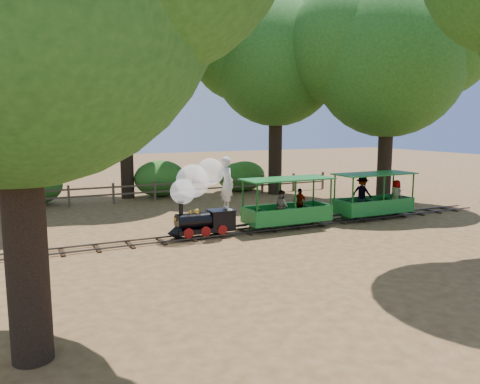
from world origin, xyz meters
name	(u,v)px	position (x,y,z in m)	size (l,w,h in m)	color
ground	(245,233)	(0.00, 0.00, 0.00)	(90.00, 90.00, 0.00)	#9B6C42
track	(245,231)	(0.00, 0.00, 0.07)	(22.00, 1.00, 0.10)	#3F3D3A
locomotive	(201,191)	(-1.60, 0.05, 1.54)	(2.33, 1.11, 2.73)	black
carriage_front	(288,208)	(1.70, -0.04, 0.73)	(3.32, 1.36, 1.73)	#1A782A
carriage_rear	(373,198)	(5.77, 0.07, 0.81)	(3.32, 1.47, 1.73)	#1A782A
oak_nc	(121,22)	(-2.04, 9.60, 8.68)	(8.90, 7.83, 11.87)	#2D2116
oak_ne	(275,55)	(5.47, 7.59, 7.31)	(8.36, 7.35, 10.31)	#2D2116
oak_e	(387,53)	(8.96, 3.10, 7.04)	(8.89, 7.82, 10.23)	#2D2116
fence	(174,188)	(0.00, 8.00, 0.58)	(18.10, 0.10, 1.00)	brown
shrub_west	(34,186)	(-6.37, 9.30, 0.87)	(2.52, 1.94, 1.74)	#2D6B1E
shrub_mid_w	(160,178)	(-0.34, 9.30, 0.94)	(2.73, 2.10, 1.89)	#2D6B1E
shrub_mid_e	(238,177)	(4.13, 9.30, 0.80)	(2.31, 1.78, 1.60)	#2D6B1E
shrub_east	(245,176)	(4.56, 9.30, 0.84)	(2.42, 1.86, 1.67)	#2D6B1E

